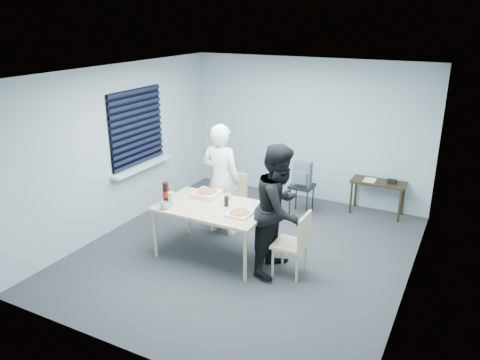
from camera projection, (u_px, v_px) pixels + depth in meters
The scene contains 19 objects.
room at pixel (139, 134), 7.71m from camera, with size 5.00×5.00×5.00m.
dining_table at pixel (213, 210), 6.59m from camera, with size 1.56×0.99×0.76m.
chair_far at pixel (232, 196), 7.59m from camera, with size 0.42×0.42×0.89m.
chair_right at pixel (296, 240), 6.12m from camera, with size 0.42×0.42×0.89m.
person_white at pixel (221, 180), 7.23m from camera, with size 0.65×0.42×1.77m, color white.
person_black at pixel (279, 209), 6.14m from camera, with size 0.86×0.47×1.77m, color black.
side_table at pixel (378, 186), 8.03m from camera, with size 0.90×0.40×0.60m.
stool at pixel (302, 191), 8.05m from camera, with size 0.39×0.39×0.54m.
backpack at pixel (302, 174), 7.93m from camera, with size 0.30×0.22×0.42m.
pizza_box_a at pixel (207, 194), 6.90m from camera, with size 0.36×0.36×0.09m.
pizza_box_b at pixel (239, 213), 6.28m from camera, with size 0.32×0.32×0.05m.
mug_a at pixel (165, 206), 6.46m from camera, with size 0.12×0.12×0.10m, color silver.
mug_b at pixel (228, 196), 6.80m from camera, with size 0.10×0.10×0.09m, color silver.
cola_glass at pixel (226, 201), 6.55m from camera, with size 0.07×0.07×0.14m, color black.
soda_bottle at pixel (166, 193), 6.65m from camera, with size 0.09×0.09×0.30m.
plastic_cups at pixel (171, 199), 6.55m from camera, with size 0.08×0.08×0.20m, color silver.
rubber_band at pixel (214, 217), 6.21m from camera, with size 0.05×0.05×0.00m, color red.
papers at pixel (370, 180), 8.07m from camera, with size 0.19×0.27×0.00m, color white.
black_box at pixel (392, 181), 7.91m from camera, with size 0.15×0.11×0.06m, color black.
Camera 1 is at (2.75, -5.50, 3.31)m, focal length 35.00 mm.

